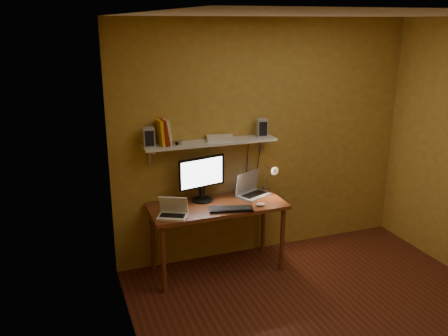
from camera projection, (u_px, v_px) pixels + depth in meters
name	position (u px, v px, depth m)	size (l,w,h in m)	color
room	(350.00, 185.00, 3.78)	(3.44, 3.24, 2.64)	#542215
desk	(217.00, 212.00, 4.90)	(1.40, 0.60, 0.75)	brown
wall_shelf	(211.00, 143.00, 4.86)	(1.40, 0.25, 0.21)	silver
monitor	(202.00, 177.00, 4.90)	(0.52, 0.26, 0.47)	black
laptop	(251.00, 189.00, 5.12)	(0.41, 0.37, 0.26)	#96989E
netbook	(173.00, 211.00, 4.56)	(0.34, 0.30, 0.20)	white
keyboard	(231.00, 209.00, 4.72)	(0.43, 0.14, 0.02)	black
mouse	(260.00, 204.00, 4.83)	(0.10, 0.06, 0.04)	white
desk_lamp	(271.00, 175.00, 5.14)	(0.09, 0.23, 0.38)	silver
speaker_left	(149.00, 137.00, 4.61)	(0.11, 0.11, 0.19)	#96989E
speaker_right	(262.00, 128.00, 5.03)	(0.11, 0.11, 0.19)	#96989E
books	(164.00, 132.00, 4.68)	(0.13, 0.17, 0.26)	orange
shelf_camera	(177.00, 143.00, 4.67)	(0.10, 0.04, 0.06)	silver
router	(220.00, 138.00, 4.89)	(0.27, 0.18, 0.05)	white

